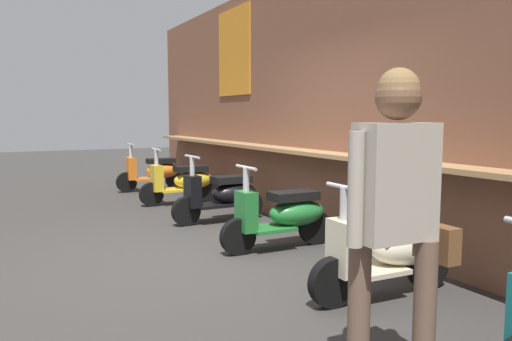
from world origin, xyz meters
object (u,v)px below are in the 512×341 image
Objects in this scene: scooter_yellow at (184,181)px; shopper_with_handbag at (397,199)px; scooter_green at (284,215)px; scooter_orange at (155,171)px; scooter_cream at (391,251)px; scooter_black at (224,195)px.

shopper_with_handbag reaches higher than scooter_yellow.
scooter_orange is at bearing -89.63° from scooter_green.
scooter_orange and scooter_cream have the same top height.
scooter_black and scooter_cream have the same top height.
scooter_black is at bearing 90.44° from scooter_yellow.
scooter_yellow is at bearing -88.14° from scooter_cream.
scooter_cream is at bearing 91.92° from scooter_orange.
scooter_cream is (1.73, -0.00, 0.00)m from scooter_green.
scooter_cream is at bearing 90.37° from scooter_green.
shopper_with_handbag reaches higher than scooter_black.
scooter_black is at bearing 91.92° from scooter_orange.
scooter_orange is 1.00× the size of scooter_black.
shopper_with_handbag is (1.17, -1.06, 0.69)m from scooter_cream.
scooter_green is 1.73m from scooter_cream.
scooter_yellow is at bearing -8.50° from shopper_with_handbag.
scooter_black is 3.40m from scooter_cream.
scooter_yellow is 1.67m from scooter_black.
shopper_with_handbag is at bearing 80.84° from scooter_yellow.
shopper_with_handbag is (2.89, -1.06, 0.69)m from scooter_green.
scooter_orange and scooter_green have the same top height.
scooter_black is 1.00× the size of scooter_cream.
scooter_orange is 1.00× the size of scooter_cream.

